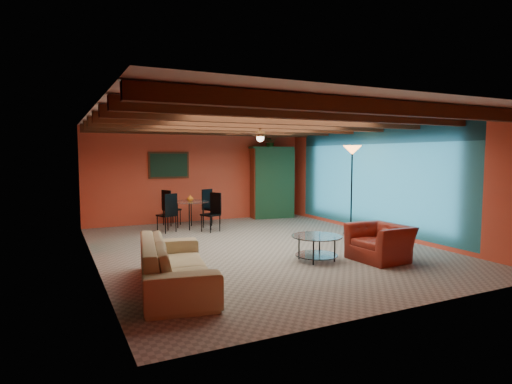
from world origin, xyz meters
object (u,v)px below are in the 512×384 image
sofa (175,264)px  vase (190,188)px  armchair (380,243)px  floor_lamp (351,190)px  dining_table (190,210)px  coffee_table (317,248)px  potted_plant (271,142)px  armoire (270,183)px

sofa → vase: (1.70, 4.77, 0.72)m
armchair → floor_lamp: (1.16, 2.29, 0.76)m
sofa → dining_table: (1.70, 4.77, 0.14)m
dining_table → floor_lamp: (3.27, -2.55, 0.59)m
coffee_table → floor_lamp: 2.98m
floor_lamp → potted_plant: 3.61m
sofa → dining_table: bearing=-9.5°
floor_lamp → vase: floor_lamp is taller
coffee_table → vase: size_ratio=5.36×
potted_plant → vase: bearing=-164.0°
armchair → coffee_table: armchair is taller
armoire → vase: 2.94m
armoire → floor_lamp: (0.45, -3.36, 0.02)m
armoire → potted_plant: size_ratio=4.91×
floor_lamp → vase: (-3.27, 2.55, -0.01)m
sofa → vase: bearing=-9.5°
coffee_table → armoire: (1.77, 5.16, 0.83)m
sofa → armoire: armoire is taller
floor_lamp → vase: bearing=142.1°
floor_lamp → potted_plant: potted_plant is taller
armoire → dining_table: bearing=-154.7°
coffee_table → potted_plant: 5.85m
sofa → armoire: (4.52, 5.58, 0.71)m
sofa → armchair: 3.81m
dining_table → armoire: 2.99m
coffee_table → dining_table: (-1.05, 4.35, 0.26)m
armoire → potted_plant: potted_plant is taller
sofa → armchair: bearing=-80.9°
armchair → floor_lamp: size_ratio=0.47×
floor_lamp → armchair: bearing=-116.9°
sofa → armoire: 7.21m
dining_table → potted_plant: size_ratio=4.40×
armchair → dining_table: size_ratio=0.53×
sofa → coffee_table: (2.75, 0.42, -0.12)m
armchair → coffee_table: bearing=-117.9°
armchair → dining_table: 5.28m
armchair → armoire: size_ratio=0.48×
armoire → sofa: bearing=-119.7°
dining_table → vase: bearing=0.0°
potted_plant → floor_lamp: bearing=-82.4°
sofa → potted_plant: size_ratio=5.62×
floor_lamp → potted_plant: bearing=97.6°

